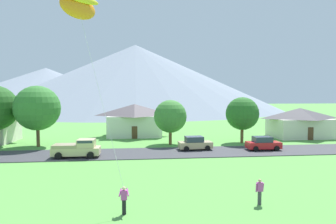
% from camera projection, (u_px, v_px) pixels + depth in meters
% --- Properties ---
extents(road_strip, '(160.00, 6.56, 0.08)m').
position_uv_depth(road_strip, '(156.00, 153.00, 35.12)').
color(road_strip, '#38383D').
rests_on(road_strip, ground).
extents(mountain_east_ridge, '(97.62, 97.62, 32.79)m').
position_uv_depth(mountain_east_ridge, '(139.00, 77.00, 156.66)').
color(mountain_east_ridge, gray).
rests_on(mountain_east_ridge, ground).
extents(mountain_west_ridge, '(132.47, 132.47, 30.21)m').
position_uv_depth(mountain_west_ridge, '(136.00, 77.00, 137.55)').
color(mountain_west_ridge, gray).
rests_on(mountain_west_ridge, ground).
extents(mountain_far_east_ridge, '(101.75, 101.75, 19.46)m').
position_uv_depth(mountain_far_east_ridge, '(46.00, 89.00, 137.76)').
color(mountain_far_east_ridge, gray).
rests_on(mountain_far_east_ridge, ground).
extents(mountain_central_ridge, '(77.93, 77.93, 21.51)m').
position_uv_depth(mountain_central_ridge, '(161.00, 87.00, 143.58)').
color(mountain_central_ridge, '#8E939E').
rests_on(mountain_central_ridge, ground).
extents(house_leftmost, '(9.57, 7.13, 5.44)m').
position_uv_depth(house_leftmost, '(135.00, 119.00, 49.66)').
color(house_leftmost, silver).
rests_on(house_leftmost, ground).
extents(house_right_center, '(9.72, 6.75, 4.85)m').
position_uv_depth(house_right_center, '(300.00, 122.00, 48.13)').
color(house_right_center, beige).
rests_on(house_right_center, ground).
extents(tree_near_left, '(4.65, 4.65, 6.30)m').
position_uv_depth(tree_near_left, '(170.00, 116.00, 41.20)').
color(tree_near_left, brown).
rests_on(tree_near_left, ground).
extents(tree_center, '(4.80, 4.80, 6.69)m').
position_uv_depth(tree_center, '(242.00, 114.00, 42.43)').
color(tree_center, brown).
rests_on(tree_center, ground).
extents(tree_right_of_center, '(6.05, 6.05, 8.27)m').
position_uv_depth(tree_right_of_center, '(37.00, 108.00, 39.28)').
color(tree_right_of_center, brown).
rests_on(tree_right_of_center, ground).
extents(parked_car_tan_mid_west, '(4.28, 2.24, 1.68)m').
position_uv_depth(parked_car_tan_mid_west, '(195.00, 143.00, 37.03)').
color(parked_car_tan_mid_west, tan).
rests_on(parked_car_tan_mid_west, road_strip).
extents(parked_car_red_mid_east, '(4.23, 2.14, 1.68)m').
position_uv_depth(parked_car_red_mid_east, '(263.00, 144.00, 36.91)').
color(parked_car_red_mid_east, red).
rests_on(parked_car_red_mid_east, road_strip).
extents(pickup_truck_sand_west_side, '(5.23, 2.38, 1.99)m').
position_uv_depth(pickup_truck_sand_west_side, '(78.00, 148.00, 32.65)').
color(pickup_truck_sand_west_side, '#C6B284').
rests_on(pickup_truck_sand_west_side, road_strip).
extents(kite_flyer_with_kite, '(4.83, 5.27, 13.91)m').
position_uv_depth(kite_flyer_with_kite, '(79.00, 11.00, 19.68)').
color(kite_flyer_with_kite, black).
rests_on(kite_flyer_with_kite, ground).
extents(watcher_person, '(0.56, 0.24, 1.68)m').
position_uv_depth(watcher_person, '(260.00, 191.00, 18.77)').
color(watcher_person, '#3D3D42').
rests_on(watcher_person, ground).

